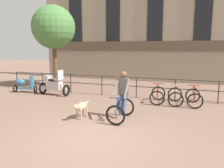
% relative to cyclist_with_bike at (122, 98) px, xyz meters
% --- Properties ---
extents(ground_plane, '(60.00, 60.00, 0.00)m').
position_rel_cyclist_with_bike_xyz_m(ground_plane, '(-0.27, -1.78, -0.76)').
color(ground_plane, '#7A5B4C').
extents(canal_railing, '(15.05, 0.05, 1.05)m').
position_rel_cyclist_with_bike_xyz_m(canal_railing, '(-0.27, 3.42, -0.05)').
color(canal_railing, '#2D2B28').
rests_on(canal_railing, ground_plane).
extents(building_facade, '(18.00, 0.72, 10.91)m').
position_rel_cyclist_with_bike_xyz_m(building_facade, '(-0.27, 9.21, 4.67)').
color(building_facade, gray).
rests_on(building_facade, ground_plane).
extents(cyclist_with_bike, '(0.71, 1.19, 1.70)m').
position_rel_cyclist_with_bike_xyz_m(cyclist_with_bike, '(0.00, 0.00, 0.00)').
color(cyclist_with_bike, black).
rests_on(cyclist_with_bike, ground_plane).
extents(dog, '(0.31, 0.99, 0.60)m').
position_rel_cyclist_with_bike_xyz_m(dog, '(-1.39, -0.43, -0.34)').
color(dog, tan).
rests_on(dog, ground_plane).
extents(parked_motorcycle, '(1.66, 0.72, 1.35)m').
position_rel_cyclist_with_bike_xyz_m(parked_motorcycle, '(-4.56, 2.60, -0.20)').
color(parked_motorcycle, black).
rests_on(parked_motorcycle, ground_plane).
extents(parked_bicycle_near_lamp, '(0.74, 1.16, 0.86)m').
position_rel_cyclist_with_bike_xyz_m(parked_bicycle_near_lamp, '(0.88, 2.76, -0.41)').
color(parked_bicycle_near_lamp, black).
rests_on(parked_bicycle_near_lamp, ground_plane).
extents(parked_bicycle_mid_left, '(0.76, 1.17, 0.86)m').
position_rel_cyclist_with_bike_xyz_m(parked_bicycle_mid_left, '(1.66, 2.76, -0.41)').
color(parked_bicycle_mid_left, black).
rests_on(parked_bicycle_mid_left, ground_plane).
extents(parked_bicycle_mid_right, '(0.74, 1.16, 0.86)m').
position_rel_cyclist_with_bike_xyz_m(parked_bicycle_mid_right, '(2.44, 2.76, -0.41)').
color(parked_bicycle_mid_right, black).
rests_on(parked_bicycle_mid_right, ground_plane).
extents(parked_scooter, '(1.34, 0.69, 0.96)m').
position_rel_cyclist_with_bike_xyz_m(parked_scooter, '(-6.53, 2.62, -0.30)').
color(parked_scooter, black).
rests_on(parked_scooter, ground_plane).
extents(tree_canalside_left, '(2.68, 2.68, 5.08)m').
position_rel_cyclist_with_bike_xyz_m(tree_canalside_left, '(-5.90, 4.77, 2.96)').
color(tree_canalside_left, brown).
rests_on(tree_canalside_left, ground_plane).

